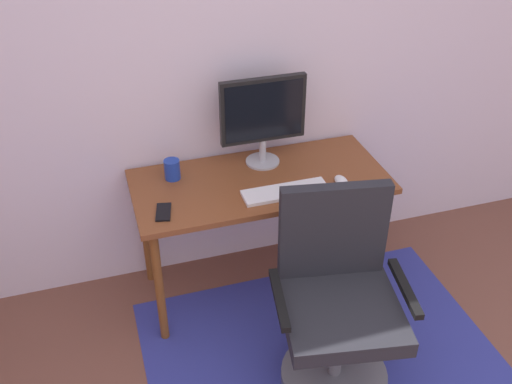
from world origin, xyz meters
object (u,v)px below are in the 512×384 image
at_px(coffee_cup, 172,169).
at_px(cell_phone, 163,212).
at_px(monitor, 263,114).
at_px(desk, 260,192).
at_px(computer_mouse, 341,181).
at_px(office_chair, 337,307).
at_px(keyboard, 286,192).

distance_m(coffee_cup, cell_phone, 0.31).
bearing_deg(monitor, desk, -111.96).
height_order(computer_mouse, office_chair, office_chair).
bearing_deg(coffee_cup, computer_mouse, -20.70).
bearing_deg(cell_phone, computer_mouse, 11.64).
height_order(monitor, keyboard, monitor).
relative_size(desk, coffee_cup, 12.37).
bearing_deg(coffee_cup, monitor, 1.79).
height_order(monitor, computer_mouse, monitor).
distance_m(monitor, computer_mouse, 0.52).
xyz_separation_m(computer_mouse, coffee_cup, (-0.80, 0.30, 0.04)).
distance_m(monitor, keyboard, 0.42).
relative_size(computer_mouse, cell_phone, 0.74).
height_order(keyboard, coffee_cup, coffee_cup).
distance_m(coffee_cup, office_chair, 1.06).
height_order(computer_mouse, coffee_cup, coffee_cup).
height_order(desk, monitor, monitor).
xyz_separation_m(computer_mouse, office_chair, (-0.23, -0.52, -0.32)).
distance_m(cell_phone, office_chair, 0.91).
height_order(monitor, cell_phone, monitor).
height_order(monitor, office_chair, monitor).
xyz_separation_m(coffee_cup, office_chair, (0.58, -0.82, -0.36)).
relative_size(monitor, office_chair, 0.50).
relative_size(coffee_cup, office_chair, 0.11).
bearing_deg(coffee_cup, cell_phone, -108.81).
distance_m(desk, cell_phone, 0.55).
relative_size(keyboard, computer_mouse, 4.13).
bearing_deg(desk, monitor, 68.04).
height_order(desk, computer_mouse, computer_mouse).
xyz_separation_m(coffee_cup, cell_phone, (-0.10, -0.29, -0.05)).
relative_size(computer_mouse, office_chair, 0.11).
distance_m(monitor, office_chair, 1.03).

